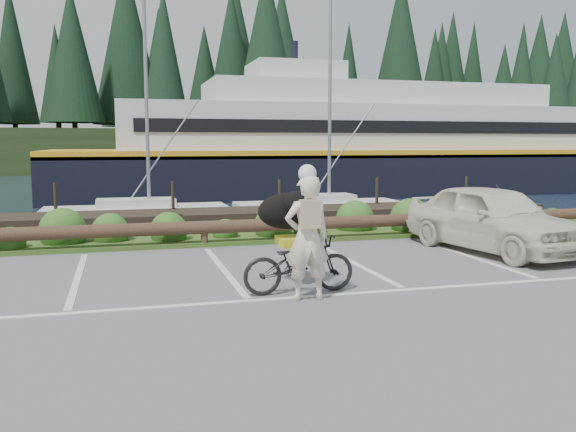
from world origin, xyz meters
name	(u,v)px	position (x,y,z in m)	size (l,w,h in m)	color
ground	(244,295)	(0.00, 0.00, 0.00)	(72.00, 72.00, 0.00)	#58595B
harbor_backdrop	(136,160)	(0.39, 78.47, 0.00)	(170.00, 160.00, 30.00)	#172838
vegetation_strip	(201,240)	(0.00, 5.30, 0.05)	(34.00, 1.60, 0.10)	#3D5B21
log_rail	(205,247)	(0.00, 4.60, 0.00)	(32.00, 0.30, 0.60)	#443021
bicycle	(299,264)	(0.87, -0.12, 0.47)	(0.63, 1.80, 0.95)	black
cyclist	(307,238)	(0.87, -0.54, 0.95)	(0.69, 0.45, 1.90)	#F0E5CB
dog	(289,211)	(0.86, 0.46, 1.25)	(1.05, 0.52, 0.61)	black
parked_car	(493,218)	(5.98, 2.30, 0.74)	(1.75, 4.36, 1.49)	silver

